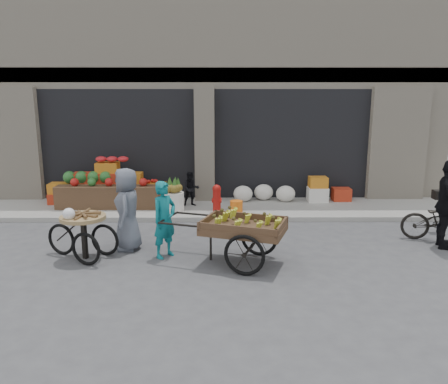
{
  "coord_description": "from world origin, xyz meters",
  "views": [
    {
      "loc": [
        0.48,
        -7.27,
        2.97
      ],
      "look_at": [
        0.52,
        1.4,
        1.1
      ],
      "focal_mm": 35.0,
      "sensor_mm": 36.0,
      "label": 1
    }
  ],
  "objects_px": {
    "banana_cart": "(241,224)",
    "vendor_grey": "(127,209)",
    "pineapple_bin": "(174,202)",
    "tricycle_cart": "(83,230)",
    "orange_bucket": "(236,207)",
    "bicycle": "(445,221)",
    "seated_person": "(191,189)",
    "fire_hydrant": "(217,197)",
    "cyclist": "(447,204)",
    "vendor_woman": "(164,219)"
  },
  "relations": [
    {
      "from": "orange_bucket",
      "to": "banana_cart",
      "type": "relative_size",
      "value": 0.12
    },
    {
      "from": "orange_bucket",
      "to": "banana_cart",
      "type": "bearing_deg",
      "value": -90.48
    },
    {
      "from": "cyclist",
      "to": "vendor_woman",
      "type": "bearing_deg",
      "value": 111.22
    },
    {
      "from": "seated_person",
      "to": "vendor_woman",
      "type": "bearing_deg",
      "value": -104.08
    },
    {
      "from": "banana_cart",
      "to": "bicycle",
      "type": "bearing_deg",
      "value": 35.03
    },
    {
      "from": "seated_person",
      "to": "tricycle_cart",
      "type": "relative_size",
      "value": 0.64
    },
    {
      "from": "banana_cart",
      "to": "bicycle",
      "type": "height_order",
      "value": "banana_cart"
    },
    {
      "from": "seated_person",
      "to": "vendor_grey",
      "type": "height_order",
      "value": "vendor_grey"
    },
    {
      "from": "fire_hydrant",
      "to": "vendor_grey",
      "type": "xyz_separation_m",
      "value": [
        -1.74,
        -2.46,
        0.32
      ]
    },
    {
      "from": "pineapple_bin",
      "to": "orange_bucket",
      "type": "xyz_separation_m",
      "value": [
        1.6,
        -0.1,
        -0.1
      ]
    },
    {
      "from": "fire_hydrant",
      "to": "vendor_grey",
      "type": "bearing_deg",
      "value": -125.25
    },
    {
      "from": "pineapple_bin",
      "to": "fire_hydrant",
      "type": "xyz_separation_m",
      "value": [
        1.1,
        -0.05,
        0.13
      ]
    },
    {
      "from": "orange_bucket",
      "to": "tricycle_cart",
      "type": "relative_size",
      "value": 0.22
    },
    {
      "from": "pineapple_bin",
      "to": "seated_person",
      "type": "distance_m",
      "value": 0.75
    },
    {
      "from": "orange_bucket",
      "to": "cyclist",
      "type": "distance_m",
      "value": 4.79
    },
    {
      "from": "banana_cart",
      "to": "orange_bucket",
      "type": "bearing_deg",
      "value": 108.39
    },
    {
      "from": "orange_bucket",
      "to": "banana_cart",
      "type": "height_order",
      "value": "banana_cart"
    },
    {
      "from": "orange_bucket",
      "to": "bicycle",
      "type": "relative_size",
      "value": 0.19
    },
    {
      "from": "vendor_woman",
      "to": "tricycle_cart",
      "type": "height_order",
      "value": "vendor_woman"
    },
    {
      "from": "orange_bucket",
      "to": "vendor_grey",
      "type": "bearing_deg",
      "value": -132.88
    },
    {
      "from": "orange_bucket",
      "to": "tricycle_cart",
      "type": "distance_m",
      "value": 4.18
    },
    {
      "from": "banana_cart",
      "to": "tricycle_cart",
      "type": "xyz_separation_m",
      "value": [
        -2.93,
        0.28,
        -0.18
      ]
    },
    {
      "from": "fire_hydrant",
      "to": "pineapple_bin",
      "type": "bearing_deg",
      "value": 177.4
    },
    {
      "from": "banana_cart",
      "to": "vendor_grey",
      "type": "xyz_separation_m",
      "value": [
        -2.21,
        0.81,
        0.08
      ]
    },
    {
      "from": "pineapple_bin",
      "to": "cyclist",
      "type": "xyz_separation_m",
      "value": [
        5.71,
        -2.46,
        0.53
      ]
    },
    {
      "from": "orange_bucket",
      "to": "vendor_woman",
      "type": "height_order",
      "value": "vendor_woman"
    },
    {
      "from": "bicycle",
      "to": "banana_cart",
      "type": "bearing_deg",
      "value": 122.41
    },
    {
      "from": "fire_hydrant",
      "to": "orange_bucket",
      "type": "distance_m",
      "value": 0.55
    },
    {
      "from": "seated_person",
      "to": "vendor_grey",
      "type": "distance_m",
      "value": 3.29
    },
    {
      "from": "fire_hydrant",
      "to": "vendor_grey",
      "type": "height_order",
      "value": "vendor_grey"
    },
    {
      "from": "bicycle",
      "to": "cyclist",
      "type": "distance_m",
      "value": 0.63
    },
    {
      "from": "fire_hydrant",
      "to": "seated_person",
      "type": "height_order",
      "value": "seated_person"
    },
    {
      "from": "seated_person",
      "to": "cyclist",
      "type": "distance_m",
      "value": 6.14
    },
    {
      "from": "fire_hydrant",
      "to": "banana_cart",
      "type": "relative_size",
      "value": 0.27
    },
    {
      "from": "orange_bucket",
      "to": "bicycle",
      "type": "bearing_deg",
      "value": -24.49
    },
    {
      "from": "pineapple_bin",
      "to": "tricycle_cart",
      "type": "distance_m",
      "value": 3.33
    },
    {
      "from": "cyclist",
      "to": "fire_hydrant",
      "type": "bearing_deg",
      "value": 78.63
    },
    {
      "from": "fire_hydrant",
      "to": "seated_person",
      "type": "relative_size",
      "value": 0.76
    },
    {
      "from": "seated_person",
      "to": "banana_cart",
      "type": "bearing_deg",
      "value": -83.35
    },
    {
      "from": "tricycle_cart",
      "to": "bicycle",
      "type": "height_order",
      "value": "tricycle_cart"
    },
    {
      "from": "seated_person",
      "to": "tricycle_cart",
      "type": "bearing_deg",
      "value": -125.83
    },
    {
      "from": "tricycle_cart",
      "to": "vendor_grey",
      "type": "distance_m",
      "value": 0.93
    },
    {
      "from": "tricycle_cart",
      "to": "vendor_grey",
      "type": "height_order",
      "value": "vendor_grey"
    },
    {
      "from": "tricycle_cart",
      "to": "vendor_woman",
      "type": "bearing_deg",
      "value": 25.0
    },
    {
      "from": "fire_hydrant",
      "to": "cyclist",
      "type": "bearing_deg",
      "value": -27.63
    },
    {
      "from": "tricycle_cart",
      "to": "seated_person",
      "type": "bearing_deg",
      "value": 85.76
    },
    {
      "from": "tricycle_cart",
      "to": "fire_hydrant",
      "type": "bearing_deg",
      "value": 72.11
    },
    {
      "from": "pineapple_bin",
      "to": "tricycle_cart",
      "type": "height_order",
      "value": "tricycle_cart"
    },
    {
      "from": "pineapple_bin",
      "to": "vendor_woman",
      "type": "bearing_deg",
      "value": -87.14
    },
    {
      "from": "tricycle_cart",
      "to": "vendor_grey",
      "type": "relative_size",
      "value": 0.88
    }
  ]
}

